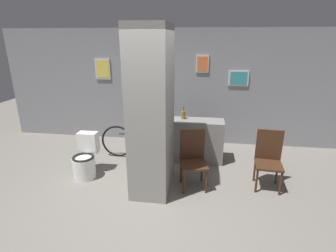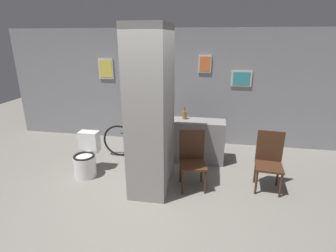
{
  "view_description": "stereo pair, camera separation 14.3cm",
  "coord_description": "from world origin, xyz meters",
  "px_view_note": "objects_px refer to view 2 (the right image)",
  "views": [
    {
      "loc": [
        0.77,
        -3.34,
        2.41
      ],
      "look_at": [
        0.18,
        0.9,
        0.95
      ],
      "focal_mm": 28.0,
      "sensor_mm": 36.0,
      "label": 1
    },
    {
      "loc": [
        0.91,
        -3.32,
        2.41
      ],
      "look_at": [
        0.18,
        0.9,
        0.95
      ],
      "focal_mm": 28.0,
      "sensor_mm": 36.0,
      "label": 2
    }
  ],
  "objects_px": {
    "bicycle": "(144,142)",
    "bottle_tall": "(185,115)",
    "chair_near_pillar": "(192,158)",
    "toilet": "(86,158)",
    "chair_by_doorway": "(269,159)"
  },
  "relations": [
    {
      "from": "bicycle",
      "to": "bottle_tall",
      "type": "distance_m",
      "value": 1.01
    },
    {
      "from": "bicycle",
      "to": "bottle_tall",
      "type": "xyz_separation_m",
      "value": [
        0.81,
        0.13,
        0.59
      ]
    },
    {
      "from": "chair_near_pillar",
      "to": "bottle_tall",
      "type": "bearing_deg",
      "value": 91.31
    },
    {
      "from": "toilet",
      "to": "chair_by_doorway",
      "type": "bearing_deg",
      "value": 1.92
    },
    {
      "from": "toilet",
      "to": "bicycle",
      "type": "height_order",
      "value": "toilet"
    },
    {
      "from": "toilet",
      "to": "chair_by_doorway",
      "type": "relative_size",
      "value": 0.79
    },
    {
      "from": "toilet",
      "to": "chair_by_doorway",
      "type": "height_order",
      "value": "chair_by_doorway"
    },
    {
      "from": "chair_near_pillar",
      "to": "bottle_tall",
      "type": "relative_size",
      "value": 3.87
    },
    {
      "from": "chair_by_doorway",
      "to": "bottle_tall",
      "type": "xyz_separation_m",
      "value": [
        -1.5,
        0.88,
        0.43
      ]
    },
    {
      "from": "chair_near_pillar",
      "to": "bottle_tall",
      "type": "height_order",
      "value": "bottle_tall"
    },
    {
      "from": "chair_by_doorway",
      "to": "bicycle",
      "type": "distance_m",
      "value": 2.43
    },
    {
      "from": "chair_near_pillar",
      "to": "chair_by_doorway",
      "type": "height_order",
      "value": "same"
    },
    {
      "from": "toilet",
      "to": "bottle_tall",
      "type": "distance_m",
      "value": 2.04
    },
    {
      "from": "chair_by_doorway",
      "to": "bottle_tall",
      "type": "relative_size",
      "value": 3.87
    },
    {
      "from": "chair_near_pillar",
      "to": "bicycle",
      "type": "bearing_deg",
      "value": 126.91
    }
  ]
}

